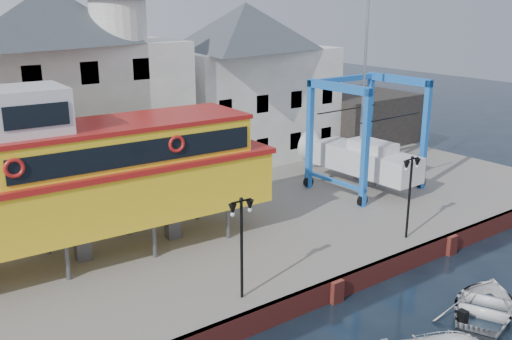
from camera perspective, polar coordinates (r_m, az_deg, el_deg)
ground at (r=25.14m, az=7.90°, el=-12.88°), size 140.00×140.00×0.00m
hardstanding at (r=32.86m, az=-5.58°, el=-4.55°), size 44.00×22.00×1.00m
quay_wall at (r=24.97m, az=7.78°, el=-11.79°), size 44.00×0.47×1.00m
building_white_main at (r=35.80m, az=-18.92°, el=7.73°), size 14.00×8.30×14.00m
building_white_right at (r=42.68m, az=-0.99°, el=8.89°), size 12.00×8.00×11.20m
shed_dark at (r=48.32m, az=10.16°, el=5.21°), size 8.00×7.00×4.00m
lamp_post_left at (r=21.83m, az=-1.47°, el=-5.29°), size 1.12×0.32×4.20m
lamp_post_right at (r=28.44m, az=15.23°, el=-0.63°), size 1.12×0.32×4.20m
tour_boat at (r=26.08m, az=-17.44°, el=-0.99°), size 18.55×5.21×8.00m
travel_lift at (r=36.48m, az=10.02°, el=1.85°), size 6.25×8.73×13.10m
motorboat_b at (r=25.73m, az=21.89°, el=-13.29°), size 5.95×5.25×1.02m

